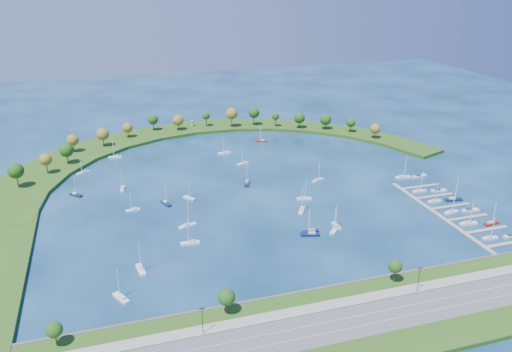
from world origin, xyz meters
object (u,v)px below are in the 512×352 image
object	(u,v)px
docked_boat_6	(435,201)
moored_boat_10	(190,242)
moored_boat_20	(122,188)
docked_boat_0	(490,237)
moored_boat_19	(83,172)
moored_boat_17	(141,269)
docked_boat_5	(470,210)
docked_boat_8	(419,191)
docked_boat_3	(491,223)
moored_boat_15	(336,225)
dock_system	(451,213)
moored_boat_21	(262,141)
moored_boat_0	(121,297)
docked_boat_10	(403,177)
moored_boat_2	(335,229)
moored_boat_3	(304,198)
moored_boat_14	(302,210)
docked_boat_2	(468,223)
docked_boat_1	(511,236)
docked_boat_4	(451,212)
moored_boat_13	(189,197)
docked_boat_9	(438,190)
moored_boat_4	(243,163)
moored_boat_1	(310,231)
moored_boat_7	(133,209)
moored_boat_9	(76,194)
moored_boat_12	(247,183)
moored_boat_16	(310,234)
docked_boat_11	(419,176)
harbor_tower	(192,123)
moored_boat_18	(115,157)
moored_boat_11	(166,203)
moored_boat_8	(188,225)
moored_boat_6	(318,179)

from	to	relation	value
docked_boat_6	moored_boat_10	bearing A→B (deg)	-178.63
moored_boat_10	moored_boat_20	size ratio (longest dim) A/B	1.08
docked_boat_0	moored_boat_19	bearing A→B (deg)	147.40
moored_boat_17	docked_boat_5	size ratio (longest dim) A/B	1.48
docked_boat_0	docked_boat_8	world-z (taller)	docked_boat_8
docked_boat_5	docked_boat_6	bearing A→B (deg)	131.15
docked_boat_3	moored_boat_15	bearing A→B (deg)	157.76
dock_system	moored_boat_21	world-z (taller)	moored_boat_21
moored_boat_0	docked_boat_10	distance (m)	177.45
moored_boat_2	moored_boat_3	world-z (taller)	moored_boat_2
moored_boat_14	docked_boat_2	size ratio (longest dim) A/B	0.96
docked_boat_1	docked_boat_4	world-z (taller)	docked_boat_4
moored_boat_20	docked_boat_3	world-z (taller)	docked_boat_3
moored_boat_13	docked_boat_9	distance (m)	134.44
moored_boat_4	docked_boat_6	size ratio (longest dim) A/B	1.03
moored_boat_1	docked_boat_3	xyz separation A→B (m)	(84.63, -17.83, 0.01)
moored_boat_7	docked_boat_8	world-z (taller)	docked_boat_8
docked_boat_1	moored_boat_9	bearing A→B (deg)	144.97
dock_system	moored_boat_12	bearing A→B (deg)	142.75
docked_boat_5	docked_boat_9	distance (m)	25.69
moored_boat_9	moored_boat_0	bearing A→B (deg)	-34.43
moored_boat_7	moored_boat_16	distance (m)	89.50
docked_boat_2	docked_boat_9	world-z (taller)	docked_boat_2
moored_boat_4	moored_boat_12	bearing A→B (deg)	58.26
docked_boat_11	docked_boat_2	bearing A→B (deg)	-109.15
docked_boat_1	docked_boat_11	distance (m)	74.12
harbor_tower	docked_boat_4	size ratio (longest dim) A/B	0.34
docked_boat_9	moored_boat_12	bearing A→B (deg)	165.32
moored_boat_18	docked_boat_6	distance (m)	194.23
moored_boat_1	moored_boat_11	distance (m)	77.09
moored_boat_0	moored_boat_4	xyz separation A→B (m)	(80.29, 120.77, -0.03)
moored_boat_9	moored_boat_20	size ratio (longest dim) A/B	1.01
moored_boat_11	docked_boat_2	distance (m)	147.84
docked_boat_6	docked_boat_10	bearing A→B (deg)	84.74
moored_boat_9	moored_boat_19	world-z (taller)	moored_boat_19
moored_boat_8	moored_boat_4	bearing A→B (deg)	36.70
moored_boat_10	moored_boat_19	xyz separation A→B (m)	(-45.51, 101.44, -0.02)
dock_system	docked_boat_11	bearing A→B (deg)	74.73
moored_boat_14	moored_boat_15	xyz separation A→B (m)	(9.29, -19.91, -0.04)
moored_boat_4	moored_boat_7	world-z (taller)	moored_boat_4
docked_boat_6	moored_boat_13	bearing A→B (deg)	159.78
moored_boat_4	moored_boat_18	size ratio (longest dim) A/B	0.93
moored_boat_9	moored_boat_14	distance (m)	120.07
moored_boat_2	docked_boat_0	size ratio (longest dim) A/B	1.13
moored_boat_3	moored_boat_8	distance (m)	64.78
moored_boat_17	docked_boat_1	world-z (taller)	moored_boat_17
harbor_tower	moored_boat_16	distance (m)	182.97
moored_boat_6	moored_boat_15	xyz separation A→B (m)	(-14.40, -54.00, -0.01)
docked_boat_10	moored_boat_2	bearing A→B (deg)	-138.24
docked_boat_10	docked_boat_8	bearing A→B (deg)	-90.80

